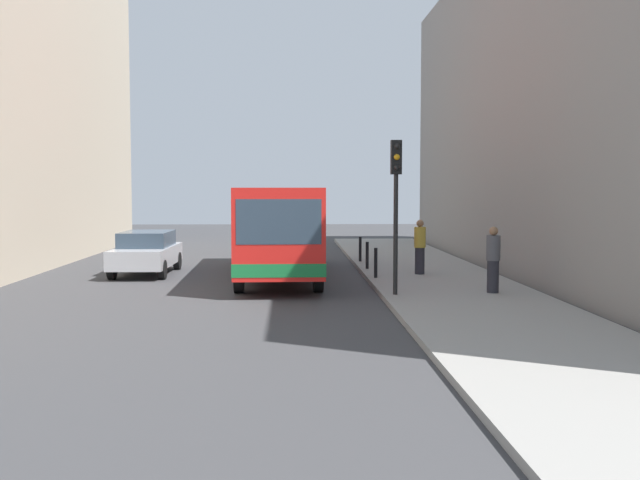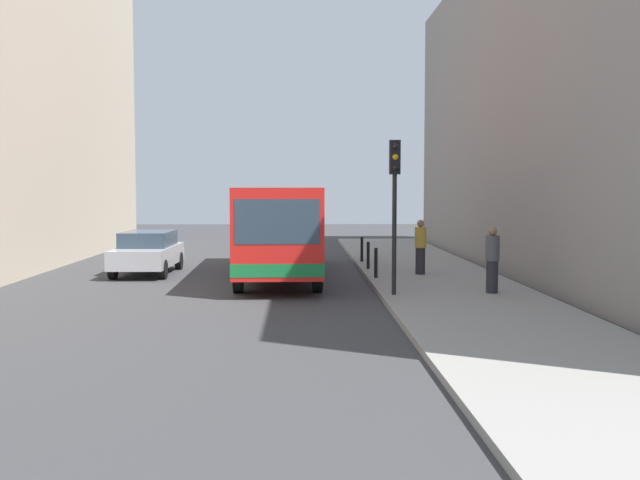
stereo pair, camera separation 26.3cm
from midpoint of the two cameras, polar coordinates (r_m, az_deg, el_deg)
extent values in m
plane|color=#38383A|center=(22.25, -4.52, -3.79)|extent=(80.00, 80.00, 0.00)
cube|color=gray|center=(22.67, 9.27, -3.49)|extent=(4.40, 40.00, 0.15)
cube|color=gray|center=(28.27, 20.13, 9.92)|extent=(7.00, 32.00, 12.09)
cube|color=red|center=(25.44, -3.49, 1.15)|extent=(2.72, 11.05, 2.50)
cube|color=#197238|center=(25.50, -3.48, -0.98)|extent=(2.74, 11.07, 0.36)
cube|color=#2D3D4C|center=(19.95, -3.51, 1.38)|extent=(2.26, 0.11, 1.20)
cube|color=#2D3D4C|center=(25.92, -3.49, 1.98)|extent=(2.71, 9.45, 1.00)
cylinder|color=black|center=(21.68, -0.50, -2.65)|extent=(0.30, 1.01, 1.00)
cylinder|color=black|center=(21.68, -6.48, -2.67)|extent=(0.30, 1.01, 1.00)
cylinder|color=black|center=(29.43, -1.27, -0.90)|extent=(0.30, 1.01, 1.00)
cylinder|color=black|center=(29.43, -5.67, -0.92)|extent=(0.30, 1.01, 1.00)
cube|color=#A5A8AD|center=(26.84, -13.25, -1.18)|extent=(1.87, 4.43, 0.64)
cube|color=#2D3D4C|center=(26.94, -13.21, 0.08)|extent=(1.64, 2.49, 0.52)
cylinder|color=black|center=(25.25, -12.12, -2.21)|extent=(0.23, 0.64, 0.64)
cylinder|color=black|center=(25.60, -15.73, -2.18)|extent=(0.23, 0.64, 0.64)
cylinder|color=black|center=(28.19, -10.99, -1.55)|extent=(0.23, 0.64, 0.64)
cylinder|color=black|center=(28.51, -14.24, -1.54)|extent=(0.23, 0.64, 0.64)
cylinder|color=black|center=(20.13, 5.36, 0.40)|extent=(0.12, 0.12, 3.20)
cube|color=black|center=(20.11, 5.40, 6.24)|extent=(0.28, 0.24, 0.90)
sphere|color=black|center=(20.00, 5.45, 7.05)|extent=(0.16, 0.16, 0.16)
sphere|color=orange|center=(19.98, 5.45, 6.25)|extent=(0.16, 0.16, 0.16)
sphere|color=black|center=(19.97, 5.44, 5.45)|extent=(0.16, 0.16, 0.16)
cylinder|color=black|center=(23.93, 3.92, -1.73)|extent=(0.11, 0.11, 0.95)
cylinder|color=black|center=(26.56, 3.30, -1.16)|extent=(0.11, 0.11, 0.95)
cylinder|color=black|center=(29.20, 2.80, -0.69)|extent=(0.11, 0.11, 0.95)
cylinder|color=#26262D|center=(20.99, 12.58, -2.71)|extent=(0.32, 0.32, 0.88)
cylinder|color=#4C4C51|center=(20.91, 12.61, -0.59)|extent=(0.38, 0.38, 0.68)
sphere|color=#8C6647|center=(20.88, 12.63, 0.67)|extent=(0.24, 0.24, 0.24)
cylinder|color=#26262D|center=(25.10, 7.24, -1.57)|extent=(0.32, 0.32, 0.88)
cylinder|color=gold|center=(25.04, 7.26, 0.20)|extent=(0.38, 0.38, 0.68)
sphere|color=#8C6647|center=(25.01, 7.27, 1.25)|extent=(0.24, 0.24, 0.24)
camera|label=1|loc=(0.13, -90.32, -0.02)|focal=42.37mm
camera|label=2|loc=(0.13, 89.68, 0.02)|focal=42.37mm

